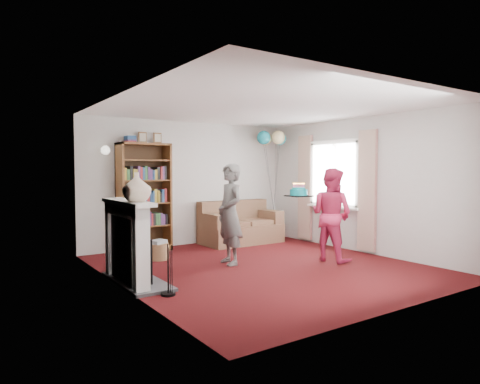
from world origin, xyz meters
TOP-DOWN VIEW (x-y plane):
  - ground at (0.00, 0.00)m, footprint 5.00×5.00m
  - wall_back at (0.00, 2.51)m, footprint 4.50×0.02m
  - wall_left at (-2.26, 0.00)m, footprint 0.02×5.00m
  - wall_right at (2.26, 0.00)m, footprint 0.02×5.00m
  - ceiling at (0.00, 0.00)m, footprint 4.50×5.00m
  - fireplace at (-2.09, 0.19)m, footprint 0.55×1.80m
  - window_bay at (2.21, 0.60)m, footprint 0.14×2.02m
  - wall_sconce at (-1.75, 2.36)m, footprint 0.16×0.23m
  - bookcase at (-1.07, 2.30)m, footprint 0.96×0.42m
  - sofa at (0.94, 2.07)m, footprint 1.65×0.87m
  - wicker_basket at (-1.16, 1.44)m, footprint 0.36×0.36m
  - person_striped at (-0.33, 0.46)m, footprint 0.46×0.64m
  - person_magenta at (1.22, -0.28)m, footprint 0.72×0.85m
  - birthday_cake at (0.72, -0.01)m, footprint 0.35×0.35m
  - balloons at (1.77, 2.03)m, footprint 0.73×0.73m
  - mantel_vase at (-2.12, -0.15)m, footprint 0.45×0.45m

SIDE VIEW (x-z plane):
  - ground at x=0.00m, z-range 0.00..0.00m
  - wicker_basket at x=-1.16m, z-range -0.02..0.32m
  - sofa at x=0.94m, z-range -0.11..0.77m
  - fireplace at x=-2.09m, z-range -0.05..1.07m
  - person_magenta at x=1.22m, z-range 0.00..1.56m
  - person_striped at x=-0.33m, z-range 0.00..1.63m
  - bookcase at x=-1.07m, z-range -0.13..2.11m
  - birthday_cake at x=0.72m, z-range 1.04..1.27m
  - window_bay at x=2.21m, z-range 0.10..2.30m
  - wall_back at x=0.00m, z-range 0.00..2.50m
  - wall_left at x=-2.26m, z-range 0.00..2.50m
  - wall_right at x=2.26m, z-range 0.00..2.50m
  - mantel_vase at x=-2.12m, z-range 1.12..1.50m
  - wall_sconce at x=-1.75m, z-range 1.80..1.96m
  - balloons at x=1.77m, z-range 1.36..3.07m
  - ceiling at x=0.00m, z-range 2.50..2.51m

